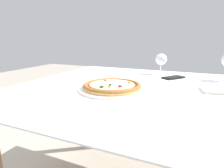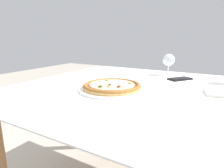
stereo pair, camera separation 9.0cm
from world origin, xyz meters
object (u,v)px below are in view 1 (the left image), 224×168
(fork, at_px, (71,81))
(wine_glass_far_right, at_px, (161,60))
(cell_phone, at_px, (173,77))
(dining_table, at_px, (138,102))
(pizza_plate, at_px, (112,87))

(fork, height_order, wine_glass_far_right, wine_glass_far_right)
(wine_glass_far_right, bearing_deg, cell_phone, -50.10)
(dining_table, xyz_separation_m, pizza_plate, (-0.11, -0.10, 0.10))
(pizza_plate, height_order, wine_glass_far_right, wine_glass_far_right)
(pizza_plate, relative_size, wine_glass_far_right, 2.24)
(dining_table, distance_m, fork, 0.42)
(fork, relative_size, wine_glass_far_right, 1.18)
(cell_phone, bearing_deg, dining_table, -114.06)
(pizza_plate, relative_size, cell_phone, 2.05)
(pizza_plate, height_order, fork, pizza_plate)
(dining_table, xyz_separation_m, wine_glass_far_right, (0.04, 0.43, 0.18))
(dining_table, relative_size, fork, 7.34)
(fork, height_order, cell_phone, cell_phone)
(pizza_plate, bearing_deg, dining_table, 43.78)
(pizza_plate, distance_m, fork, 0.32)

